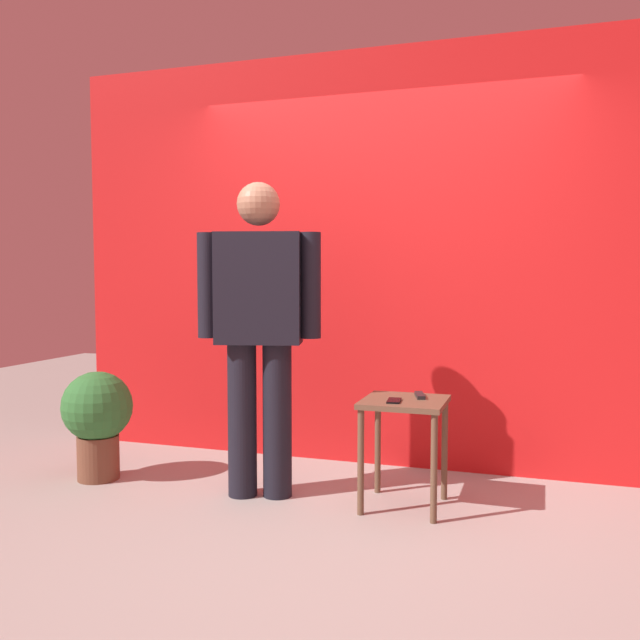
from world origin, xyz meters
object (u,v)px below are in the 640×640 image
object	(u,v)px
standing_person	(259,322)
potted_plant	(97,416)
cell_phone	(394,401)
side_table	(404,420)
tv_remote	(420,395)

from	to	relation	value
standing_person	potted_plant	world-z (taller)	standing_person
cell_phone	side_table	bearing A→B (deg)	56.92
standing_person	side_table	world-z (taller)	standing_person
standing_person	tv_remote	world-z (taller)	standing_person
standing_person	potted_plant	bearing A→B (deg)	-178.54
potted_plant	standing_person	bearing A→B (deg)	1.46
side_table	tv_remote	distance (m)	0.17
potted_plant	tv_remote	bearing A→B (deg)	5.61
potted_plant	cell_phone	bearing A→B (deg)	0.64
side_table	potted_plant	xyz separation A→B (m)	(-1.94, -0.10, -0.09)
cell_phone	tv_remote	bearing A→B (deg)	51.97
tv_remote	side_table	bearing A→B (deg)	-141.93
cell_phone	potted_plant	size ratio (longest dim) A/B	0.21
tv_remote	potted_plant	world-z (taller)	potted_plant
side_table	cell_phone	bearing A→B (deg)	-117.06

